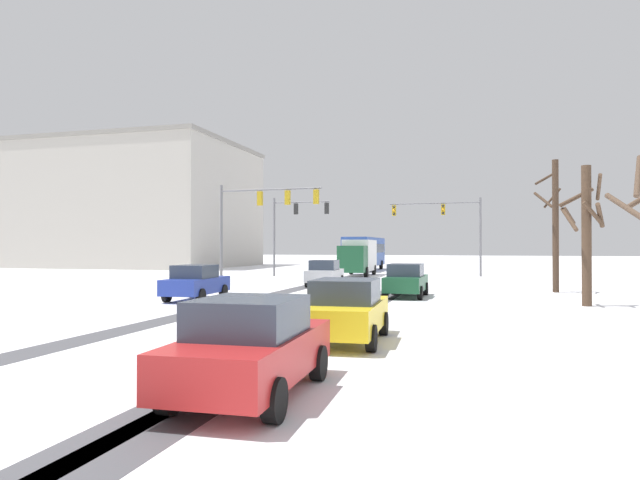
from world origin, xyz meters
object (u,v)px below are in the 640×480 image
(bus_oncoming, at_px, (365,251))
(office_building_far_left_block, at_px, (138,206))
(traffic_signal_near_left, at_px, (260,210))
(traffic_signal_far_right, at_px, (447,220))
(bare_tree_sidewalk_far, at_px, (555,222))
(car_blue_third, at_px, (196,282))
(bare_tree_sidewalk_mid, at_px, (586,230))
(car_yellow_cab_fourth, at_px, (347,310))
(box_truck_delivery, at_px, (358,256))
(car_silver_lead, at_px, (325,273))
(traffic_signal_far_left, at_px, (293,221))
(car_dark_green_second, at_px, (406,280))
(car_red_fifth, at_px, (251,346))

(bus_oncoming, relative_size, office_building_far_left_block, 0.42)
(traffic_signal_near_left, relative_size, traffic_signal_far_right, 0.93)
(traffic_signal_near_left, height_order, bare_tree_sidewalk_far, bare_tree_sidewalk_far)
(car_blue_third, bearing_deg, office_building_far_left_block, 126.84)
(traffic_signal_far_right, bearing_deg, bus_oncoming, 134.32)
(car_blue_third, xyz_separation_m, bare_tree_sidewalk_mid, (16.78, 2.02, 2.31))
(car_yellow_cab_fourth, xyz_separation_m, box_truck_delivery, (-6.22, 31.67, 0.82))
(car_silver_lead, height_order, car_blue_third, same)
(box_truck_delivery, distance_m, bare_tree_sidewalk_mid, 24.90)
(traffic_signal_far_left, bearing_deg, box_truck_delivery, 24.25)
(bare_tree_sidewalk_mid, relative_size, office_building_far_left_block, 0.22)
(bus_oncoming, xyz_separation_m, box_truck_delivery, (1.54, -10.74, -0.36))
(bus_oncoming, height_order, office_building_far_left_block, office_building_far_left_block)
(car_yellow_cab_fourth, bearing_deg, car_dark_green_second, 90.13)
(traffic_signal_far_left, bearing_deg, bare_tree_sidewalk_far, -31.36)
(traffic_signal_near_left, relative_size, bare_tree_sidewalk_mid, 1.21)
(traffic_signal_near_left, height_order, bus_oncoming, traffic_signal_near_left)
(bare_tree_sidewalk_far, relative_size, office_building_far_left_block, 0.27)
(car_red_fifth, bearing_deg, bus_oncoming, 98.79)
(traffic_signal_far_left, xyz_separation_m, car_blue_third, (2.09, -20.40, -3.77))
(traffic_signal_near_left, xyz_separation_m, car_yellow_cab_fourth, (10.07, -19.30, -4.01))
(car_silver_lead, relative_size, bus_oncoming, 0.38)
(traffic_signal_near_left, height_order, car_red_fifth, traffic_signal_near_left)
(traffic_signal_far_right, relative_size, car_red_fifth, 1.83)
(car_silver_lead, distance_m, box_truck_delivery, 12.50)
(bare_tree_sidewalk_mid, bearing_deg, car_silver_lead, 148.62)
(car_dark_green_second, distance_m, bare_tree_sidewalk_mid, 8.29)
(office_building_far_left_block, bearing_deg, box_truck_delivery, -25.89)
(traffic_signal_near_left, xyz_separation_m, box_truck_delivery, (3.85, 12.36, -3.19))
(box_truck_delivery, distance_m, bare_tree_sidewalk_far, 19.33)
(car_dark_green_second, height_order, car_yellow_cab_fourth, same)
(car_blue_third, xyz_separation_m, bus_oncoming, (1.39, 33.40, 1.18))
(car_red_fifth, relative_size, box_truck_delivery, 0.55)
(car_dark_green_second, xyz_separation_m, box_truck_delivery, (-6.19, 18.50, 0.82))
(traffic_signal_far_right, bearing_deg, car_yellow_cab_fourth, -91.70)
(traffic_signal_near_left, bearing_deg, bare_tree_sidewalk_far, -4.02)
(car_blue_third, xyz_separation_m, bare_tree_sidewalk_far, (16.50, 9.07, 2.94))
(car_blue_third, bearing_deg, car_dark_green_second, 24.50)
(traffic_signal_far_left, distance_m, bare_tree_sidewalk_far, 21.79)
(bare_tree_sidewalk_far, distance_m, office_building_far_left_block, 53.40)
(car_silver_lead, height_order, car_red_fifth, same)
(traffic_signal_far_right, xyz_separation_m, car_dark_green_second, (-1.02, -20.29, -3.89))
(traffic_signal_far_right, distance_m, bare_tree_sidewalk_mid, 23.44)
(traffic_signal_near_left, distance_m, traffic_signal_far_left, 10.17)
(box_truck_delivery, relative_size, bare_tree_sidewalk_mid, 1.29)
(bare_tree_sidewalk_mid, height_order, office_building_far_left_block, office_building_far_left_block)
(traffic_signal_far_left, height_order, box_truck_delivery, traffic_signal_far_left)
(bus_oncoming, xyz_separation_m, bare_tree_sidewalk_mid, (15.39, -31.38, 1.13))
(car_silver_lead, distance_m, bus_oncoming, 23.32)
(traffic_signal_near_left, distance_m, traffic_signal_far_right, 17.96)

